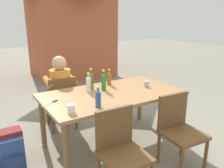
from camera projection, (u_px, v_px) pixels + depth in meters
The scene contains 17 objects.
ground_plane at pixel (112, 143), 3.30m from camera, with size 24.00×24.00×0.00m, color gray.
dining_table at pixel (112, 98), 3.11m from camera, with size 1.84×1.02×0.77m.
chair_far_left at pixel (62, 100), 3.61m from camera, with size 0.49×0.49×0.87m.
chair_near_left at pixel (120, 148), 2.30m from camera, with size 0.46×0.46×0.87m.
chair_near_right at pixel (179, 127), 2.72m from camera, with size 0.47×0.47×0.87m.
person_in_white_shirt at pixel (59, 88), 3.66m from camera, with size 0.47×0.61×1.18m.
bottle_amber at pixel (109, 78), 3.43m from camera, with size 0.06×0.06×0.24m.
bottle_green at pixel (104, 81), 3.16m from camera, with size 0.06×0.06×0.29m.
bottle_olive at pixel (91, 80), 3.19m from camera, with size 0.06×0.06×0.30m.
bottle_blue at pixel (98, 98), 2.56m from camera, with size 0.06×0.06×0.24m.
bottle_clear at pixel (88, 84), 3.09m from camera, with size 0.06×0.06×0.27m.
cup_white at pixel (71, 109), 2.42m from camera, with size 0.08×0.08×0.09m, color white.
cup_steel at pixel (146, 84), 3.34m from camera, with size 0.07×0.07×0.08m, color #B2B7BC.
table_knife at pixel (51, 103), 2.71m from camera, with size 0.22×0.13×0.01m.
backpack_by_near_side at pixel (10, 149), 2.77m from camera, with size 0.30×0.25×0.45m.
backpack_by_far_side at pixel (11, 154), 2.71m from camera, with size 0.30×0.26×0.40m.
brick_kiosk at pixel (70, 26), 6.88m from camera, with size 2.49×2.15×2.82m.
Camera 1 is at (-1.56, -2.48, 1.74)m, focal length 37.01 mm.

